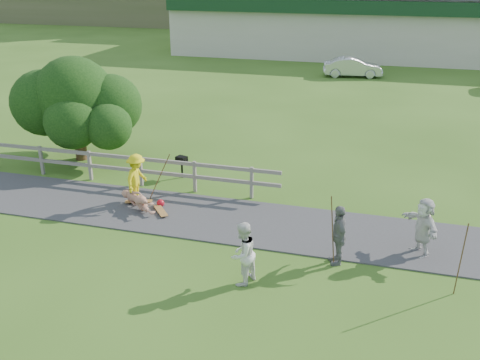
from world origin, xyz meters
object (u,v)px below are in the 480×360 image
at_px(spectator_b, 338,235).
at_px(bbq, 182,167).
at_px(spectator_d, 423,227).
at_px(skater_fallen, 138,200).
at_px(tree, 78,121).
at_px(skater_rider, 137,181).
at_px(spectator_a, 243,254).
at_px(car_silver, 353,67).

relative_size(spectator_b, bbq, 2.01).
bearing_deg(spectator_d, skater_fallen, -123.54).
xyz_separation_m(spectator_d, tree, (-12.81, 4.21, 0.75)).
height_order(spectator_b, bbq, spectator_b).
distance_m(skater_rider, skater_fallen, 0.64).
bearing_deg(spectator_a, tree, -107.43).
xyz_separation_m(tree, bbq, (4.61, -0.77, -1.16)).
distance_m(skater_rider, spectator_b, 6.89).
bearing_deg(spectator_a, skater_rider, -106.97).
relative_size(skater_rider, car_silver, 0.41).
relative_size(skater_rider, spectator_a, 0.99).
height_order(spectator_a, spectator_b, spectator_b).
height_order(skater_rider, skater_fallen, skater_rider).
distance_m(spectator_b, bbq, 7.58).
relative_size(car_silver, bbq, 4.87).
bearing_deg(skater_fallen, skater_rider, 60.93).
bearing_deg(spectator_b, bbq, -145.20).
bearing_deg(spectator_b, skater_rider, -125.11).
height_order(spectator_b, spectator_d, same).
bearing_deg(skater_fallen, tree, 84.22).
bearing_deg(spectator_b, skater_fallen, -122.60).
xyz_separation_m(skater_fallen, car_silver, (4.75, 23.50, 0.35)).
xyz_separation_m(skater_rider, car_silver, (4.92, 23.15, -0.15)).
bearing_deg(bbq, tree, -172.33).
height_order(spectator_a, spectator_d, spectator_d).
bearing_deg(tree, spectator_a, -38.63).
height_order(spectator_b, car_silver, spectator_b).
relative_size(spectator_d, bbq, 2.00).
relative_size(tree, bbq, 5.98).
xyz_separation_m(skater_fallen, spectator_d, (8.54, -0.53, 0.51)).
bearing_deg(spectator_a, bbq, -125.66).
bearing_deg(spectator_a, skater_fallen, -105.13).
relative_size(skater_fallen, tree, 0.34).
xyz_separation_m(skater_fallen, tree, (-4.27, 3.68, 1.26)).
bearing_deg(bbq, skater_rider, -84.14).
relative_size(spectator_a, bbq, 1.99).
bearing_deg(skater_rider, spectator_a, -125.53).
bearing_deg(spectator_b, tree, -134.99).
height_order(skater_rider, spectator_b, spectator_b).
xyz_separation_m(skater_rider, bbq, (0.51, 2.56, -0.40)).
xyz_separation_m(car_silver, bbq, (-4.41, -20.59, -0.25)).
relative_size(skater_fallen, bbq, 2.04).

